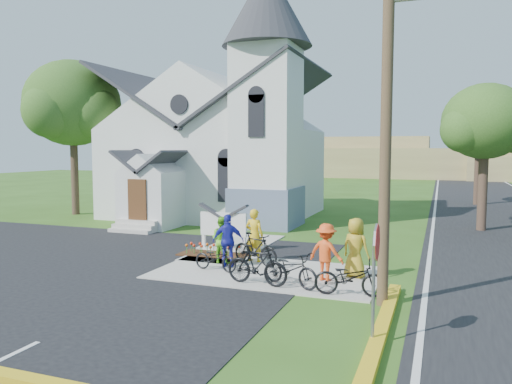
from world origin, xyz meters
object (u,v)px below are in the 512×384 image
at_px(bike_0, 216,258).
at_px(bike_2, 290,269).
at_px(church_sign, 224,225).
at_px(cyclist_0, 254,235).
at_px(stop_sign, 376,258).
at_px(bike_1, 255,249).
at_px(utility_pole, 390,89).
at_px(cyclist_4, 356,248).
at_px(bike_3, 257,265).
at_px(cyclist_1, 222,240).
at_px(cyclist_3, 326,252).
at_px(cyclist_2, 228,241).
at_px(bike_4, 350,278).

bearing_deg(bike_0, bike_2, -97.92).
distance_m(church_sign, bike_2, 5.59).
bearing_deg(bike_2, cyclist_0, 61.05).
height_order(stop_sign, bike_1, stop_sign).
bearing_deg(utility_pole, stop_sign, -88.51).
bearing_deg(cyclist_4, church_sign, -0.82).
bearing_deg(utility_pole, bike_1, 148.79).
distance_m(utility_pole, bike_3, 6.03).
height_order(bike_0, bike_3, bike_3).
bearing_deg(bike_0, bike_3, -110.83).
xyz_separation_m(utility_pole, cyclist_1, (-5.71, 2.65, -4.55)).
height_order(stop_sign, bike_0, stop_sign).
bearing_deg(cyclist_3, cyclist_1, 2.12).
distance_m(bike_0, cyclist_2, 0.80).
distance_m(bike_1, bike_3, 2.40).
distance_m(church_sign, cyclist_2, 2.80).
distance_m(cyclist_3, bike_3, 2.12).
distance_m(bike_0, bike_4, 4.66).
bearing_deg(bike_2, cyclist_2, 82.11).
relative_size(cyclist_0, bike_4, 0.97).
bearing_deg(stop_sign, bike_1, 130.16).
bearing_deg(bike_2, stop_sign, -118.36).
distance_m(bike_0, cyclist_4, 4.41).
relative_size(church_sign, cyclist_2, 1.26).
bearing_deg(cyclist_2, church_sign, -82.28).
bearing_deg(bike_0, cyclist_0, -11.57).
height_order(cyclist_1, bike_3, cyclist_1).
xyz_separation_m(bike_1, bike_4, (3.57, -2.39, -0.05)).
bearing_deg(bike_3, cyclist_3, -49.85).
distance_m(utility_pole, cyclist_1, 7.77).
relative_size(bike_0, bike_3, 0.82).
relative_size(cyclist_3, bike_3, 0.90).
height_order(cyclist_2, cyclist_3, cyclist_2).
bearing_deg(bike_2, bike_3, 123.91).
xyz_separation_m(cyclist_0, bike_2, (2.08, -2.60, -0.42)).
height_order(church_sign, bike_4, church_sign).
relative_size(cyclist_0, cyclist_4, 1.01).
distance_m(bike_3, bike_4, 2.69).
bearing_deg(stop_sign, bike_4, 108.50).
height_order(cyclist_2, bike_2, cyclist_2).
relative_size(cyclist_2, bike_3, 0.92).
xyz_separation_m(church_sign, bike_0, (1.12, -3.12, -0.57)).
relative_size(stop_sign, cyclist_1, 1.54).
bearing_deg(cyclist_2, cyclist_0, -134.98).
distance_m(bike_2, cyclist_3, 1.31).
height_order(cyclist_0, cyclist_2, cyclist_0).
bearing_deg(cyclist_1, cyclist_4, -174.86).
height_order(utility_pole, cyclist_3, utility_pole).
relative_size(bike_3, bike_4, 1.01).
height_order(bike_1, cyclist_4, cyclist_4).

